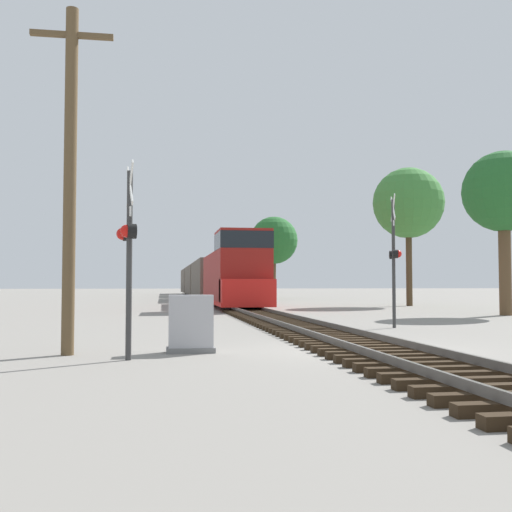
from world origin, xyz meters
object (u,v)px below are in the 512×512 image
freight_train (204,280)px  relay_cabinet (191,324)px  crossing_signal_far (394,256)px  utility_pole (70,173)px  tree_deep_background (274,241)px  crossing_signal_near (128,243)px  tree_mid_background (408,203)px  tree_far_right (504,193)px

freight_train → relay_cabinet: size_ratio=53.27×
crossing_signal_far → utility_pole: (-10.18, -6.60, 1.43)m
crossing_signal_far → tree_deep_background: size_ratio=0.53×
crossing_signal_near → tree_deep_background: tree_deep_background is taller
crossing_signal_far → tree_deep_background: 43.66m
crossing_signal_far → tree_deep_background: (3.87, 43.33, 3.71)m
freight_train → tree_mid_background: size_ratio=7.00×
freight_train → tree_deep_background: (7.40, -1.82, 4.27)m
relay_cabinet → tree_mid_background: bearing=57.8°
crossing_signal_near → utility_pole: (-1.33, 1.09, 1.60)m
relay_cabinet → tree_far_right: size_ratio=0.16×
tree_far_right → freight_train: bearing=107.9°
freight_train → crossing_signal_far: (3.53, -45.14, 0.55)m
crossing_signal_near → utility_pole: utility_pole is taller
crossing_signal_far → tree_deep_background: tree_deep_background is taller
crossing_signal_near → tree_deep_background: size_ratio=0.46×
tree_deep_background → relay_cabinet: bearing=-102.9°
relay_cabinet → tree_deep_background: tree_deep_background is taller
freight_train → tree_far_right: 40.06m
utility_pole → tree_deep_background: bearing=74.3°
freight_train → crossing_signal_near: size_ratio=17.12×
freight_train → tree_mid_background: (12.80, -25.00, 5.31)m
freight_train → crossing_signal_near: (-5.33, -52.83, 0.38)m
freight_train → tree_far_right: bearing=-72.1°
utility_pole → tree_far_right: (18.89, 13.82, 2.10)m
tree_far_right → tree_deep_background: tree_deep_background is taller
freight_train → crossing_signal_near: 53.10m
crossing_signal_far → relay_cabinet: (-7.51, -6.53, -1.92)m
relay_cabinet → tree_mid_background: 32.21m
crossing_signal_far → tree_far_right: bearing=-36.9°
freight_train → tree_deep_background: 8.74m
utility_pole → tree_mid_background: 33.24m
tree_deep_background → crossing_signal_far: bearing=-95.1°
tree_deep_background → utility_pole: bearing=-105.7°
utility_pole → tree_deep_background: 51.92m
tree_mid_background → crossing_signal_far: bearing=-114.7°
crossing_signal_near → relay_cabinet: size_ratio=3.11×
tree_mid_background → crossing_signal_near: bearing=-123.1°
crossing_signal_near → tree_mid_background: tree_mid_background is taller
utility_pole → tree_far_right: 23.50m
crossing_signal_far → tree_mid_background: bearing=-11.3°
tree_mid_background → tree_far_right: bearing=-92.5°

